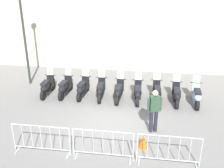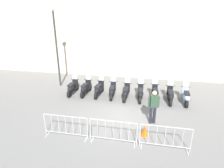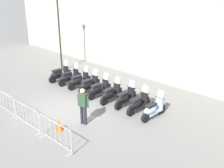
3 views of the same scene
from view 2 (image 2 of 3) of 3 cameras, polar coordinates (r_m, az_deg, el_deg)
ground_plane at (r=10.13m, az=2.65°, el=-9.68°), size 120.00×120.00×0.00m
building_facade at (r=16.27m, az=7.27°, el=22.65°), size 28.00×7.10×11.37m
motorcycle_0 at (r=12.77m, az=-11.89°, el=-1.13°), size 0.66×1.72×1.24m
motorcycle_1 at (r=12.52m, az=-8.00°, el=-1.32°), size 0.72×1.71×1.24m
motorcycle_2 at (r=12.29m, az=-4.02°, el=-1.61°), size 0.72×1.70×1.24m
motorcycle_3 at (r=12.06m, az=0.09°, el=-2.00°), size 0.58×1.73×1.24m
motorcycle_4 at (r=11.87m, az=4.24°, el=-2.46°), size 0.68×1.71×1.24m
motorcycle_5 at (r=11.81m, az=8.58°, el=-2.76°), size 0.60×1.72×1.24m
motorcycle_6 at (r=11.93m, az=12.91°, el=-2.83°), size 0.59×1.72×1.24m
motorcycle_7 at (r=11.93m, az=17.19°, el=-3.27°), size 0.65×1.72×1.24m
motorcycle_8 at (r=12.07m, az=21.41°, el=-3.53°), size 0.68×1.71×1.24m
barrier_segment_0 at (r=8.58m, az=-13.78°, el=-12.44°), size 1.96×0.74×1.07m
barrier_segment_1 at (r=8.02m, az=0.32°, el=-14.37°), size 1.96×0.74×1.07m
barrier_segment_2 at (r=7.98m, az=15.72°, el=-15.49°), size 1.96×0.74×1.07m
street_lamp at (r=13.85m, az=-16.58°, el=12.42°), size 0.36×0.36×5.43m
officer_near_row_end at (r=9.30m, az=12.43°, el=-6.29°), size 0.55×0.26×1.73m
traffic_cone at (r=8.69m, az=9.83°, el=-13.60°), size 0.32×0.32×0.55m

